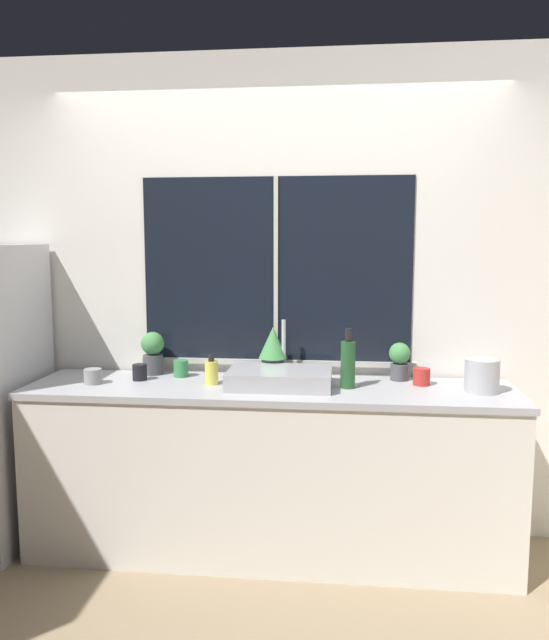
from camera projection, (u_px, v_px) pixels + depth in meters
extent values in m
plane|color=#937F60|center=(262.00, 580.00, 3.09)|extent=(14.00, 14.00, 0.00)
cube|color=silver|center=(277.00, 297.00, 3.56)|extent=(8.00, 0.06, 2.70)
cube|color=black|center=(276.00, 270.00, 3.50)|extent=(1.51, 0.01, 1.03)
cube|color=#BCB7AD|center=(276.00, 270.00, 3.50)|extent=(0.02, 0.01, 1.03)
cube|color=#BCB7AD|center=(276.00, 362.00, 3.57)|extent=(1.57, 0.04, 0.03)
cube|color=white|center=(269.00, 473.00, 3.32)|extent=(2.53, 0.58, 0.88)
cube|color=#ADADB2|center=(269.00, 389.00, 3.26)|extent=(2.55, 0.61, 0.03)
cube|color=#ADADB2|center=(280.00, 378.00, 3.25)|extent=(0.54, 0.36, 0.09)
cylinder|color=#B7B7BC|center=(284.00, 375.00, 3.46)|extent=(0.04, 0.04, 0.03)
cylinder|color=#B7B7BC|center=(284.00, 346.00, 3.44)|extent=(0.02, 0.02, 0.29)
cylinder|color=#4C4C51|center=(153.00, 364.00, 3.55)|extent=(0.11, 0.11, 0.11)
sphere|color=#478E4C|center=(153.00, 343.00, 3.53)|extent=(0.13, 0.13, 0.13)
cylinder|color=#4C4C51|center=(273.00, 368.00, 3.47)|extent=(0.13, 0.13, 0.11)
cone|color=#478E4C|center=(273.00, 342.00, 3.45)|extent=(0.16, 0.16, 0.18)
cylinder|color=#4C4C51|center=(399.00, 372.00, 3.40)|extent=(0.10, 0.10, 0.09)
sphere|color=#478E4C|center=(400.00, 353.00, 3.38)|extent=(0.12, 0.12, 0.12)
cylinder|color=#DBD14C|center=(211.00, 373.00, 3.29)|extent=(0.07, 0.07, 0.12)
cylinder|color=black|center=(211.00, 358.00, 3.28)|extent=(0.03, 0.03, 0.04)
cylinder|color=#235128|center=(348.00, 365.00, 3.21)|extent=(0.08, 0.08, 0.24)
cylinder|color=black|center=(348.00, 335.00, 3.19)|extent=(0.03, 0.03, 0.07)
cylinder|color=gray|center=(93.00, 376.00, 3.31)|extent=(0.09, 0.09, 0.08)
cylinder|color=#B72D28|center=(421.00, 377.00, 3.28)|extent=(0.09, 0.09, 0.09)
cylinder|color=black|center=(140.00, 372.00, 3.40)|extent=(0.08, 0.08, 0.09)
cylinder|color=#38844C|center=(181.00, 368.00, 3.48)|extent=(0.08, 0.08, 0.09)
cylinder|color=#B2B2B7|center=(482.00, 376.00, 3.12)|extent=(0.17, 0.17, 0.17)
cone|color=#B2B2B7|center=(483.00, 357.00, 3.11)|extent=(0.15, 0.15, 0.02)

